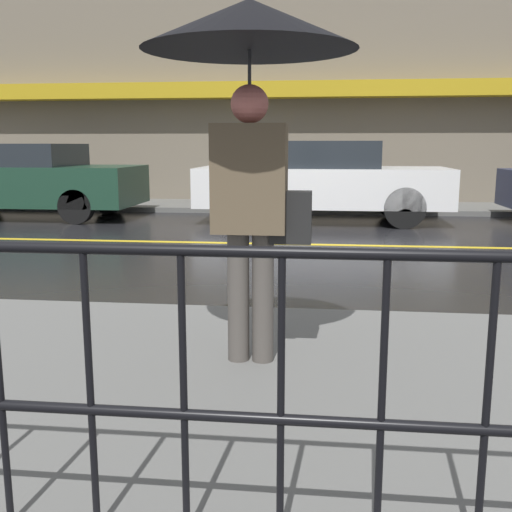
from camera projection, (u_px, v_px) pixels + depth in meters
ground_plane at (294, 244)px, 8.46m from camera, size 80.00×80.00×0.00m
sidewalk_near at (242, 392)px, 3.27m from camera, size 28.00×3.12×0.10m
sidewalk_far at (305, 207)px, 13.08m from camera, size 28.00×2.00×0.10m
lane_marking at (294, 244)px, 8.46m from camera, size 25.20×0.12×0.01m
building_storefront at (308, 94)px, 13.72m from camera, size 28.00×0.85×5.08m
railing_foreground at (183, 362)px, 1.87m from camera, size 12.00×0.04×0.98m
pedestrian at (251, 66)px, 3.30m from camera, size 1.20×1.20×2.06m
car_dark_green at (24, 180)px, 11.49m from camera, size 4.32×1.87×1.41m
car_white at (320, 180)px, 10.85m from camera, size 4.48×1.73×1.45m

